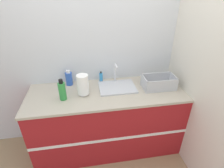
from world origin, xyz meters
The scene contains 10 objects.
ground_plane centered at (0.00, 0.00, 0.00)m, with size 12.00×12.00×0.00m, color #937A56.
wall_back centered at (0.00, 0.71, 1.30)m, with size 4.29×0.06×2.60m.
wall_right centered at (0.97, 0.34, 1.30)m, with size 0.06×2.68×2.60m.
counter_cabinet centered at (0.00, 0.34, 0.45)m, with size 1.91×0.70×0.89m.
sink centered at (0.14, 0.41, 0.91)m, with size 0.45×0.34×0.27m.
paper_towel_roll centered at (-0.28, 0.33, 1.02)m, with size 0.13×0.13×0.25m.
dish_rack centered at (0.65, 0.33, 0.95)m, with size 0.40×0.23×0.16m.
bottle_green centered at (-0.51, 0.26, 1.00)m, with size 0.08×0.08×0.25m.
bottle_blue centered at (-0.46, 0.59, 0.98)m, with size 0.09×0.09×0.20m.
soap_dispenser centered at (-0.04, 0.61, 0.95)m, with size 0.05×0.05×0.14m.
Camera 1 is at (-0.24, -1.45, 2.01)m, focal length 28.00 mm.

